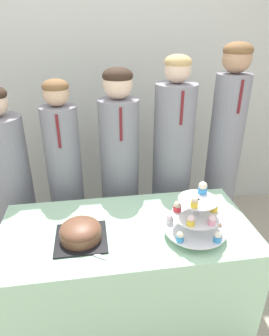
{
  "coord_description": "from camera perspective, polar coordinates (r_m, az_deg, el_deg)",
  "views": [
    {
      "loc": [
        -0.17,
        -1.02,
        1.77
      ],
      "look_at": [
        0.05,
        0.37,
        1.09
      ],
      "focal_mm": 32.0,
      "sensor_mm": 36.0,
      "label": 1
    }
  ],
  "objects": [
    {
      "name": "student_4",
      "position": [
        2.38,
        16.47,
        1.46
      ],
      "size": [
        0.24,
        0.25,
        1.67
      ],
      "color": "gray",
      "rests_on": "ground_plane"
    },
    {
      "name": "student_0",
      "position": [
        2.32,
        -22.44,
        -4.55
      ],
      "size": [
        0.31,
        0.32,
        1.43
      ],
      "color": "gray",
      "rests_on": "ground_plane"
    },
    {
      "name": "round_cake",
      "position": [
        1.63,
        -10.24,
        -11.81
      ],
      "size": [
        0.27,
        0.27,
        0.11
      ],
      "color": "black",
      "rests_on": "table"
    },
    {
      "name": "cake_knife",
      "position": [
        1.52,
        -5.12,
        -16.97
      ],
      "size": [
        0.2,
        0.15,
        0.01
      ],
      "rotation": [
        0.0,
        0.0,
        -0.62
      ],
      "color": "silver",
      "rests_on": "table"
    },
    {
      "name": "student_3",
      "position": [
        2.27,
        7.07,
        -0.71
      ],
      "size": [
        0.29,
        0.29,
        1.6
      ],
      "color": "gray",
      "rests_on": "ground_plane"
    },
    {
      "name": "wall_back",
      "position": [
        2.78,
        -5.46,
        17.0
      ],
      "size": [
        9.0,
        0.06,
        2.7
      ],
      "color": "silver",
      "rests_on": "ground_plane"
    },
    {
      "name": "table",
      "position": [
        1.96,
        -1.34,
        -19.84
      ],
      "size": [
        1.42,
        0.68,
        0.73
      ],
      "color": "#A8DBB2",
      "rests_on": "ground_plane"
    },
    {
      "name": "cupcake_stand",
      "position": [
        1.62,
        11.73,
        -8.87
      ],
      "size": [
        0.33,
        0.33,
        0.3
      ],
      "color": "silver",
      "rests_on": "table"
    },
    {
      "name": "student_1",
      "position": [
        2.23,
        -12.85,
        -3.28
      ],
      "size": [
        0.24,
        0.25,
        1.46
      ],
      "color": "gray",
      "rests_on": "ground_plane"
    },
    {
      "name": "student_2",
      "position": [
        2.22,
        -2.78,
        -1.87
      ],
      "size": [
        0.28,
        0.28,
        1.53
      ],
      "color": "gray",
      "rests_on": "ground_plane"
    }
  ]
}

